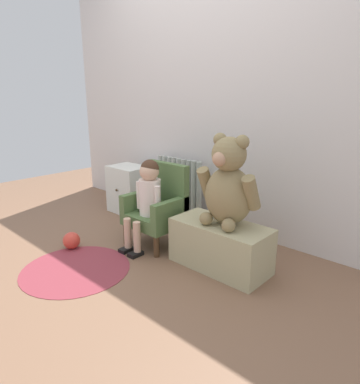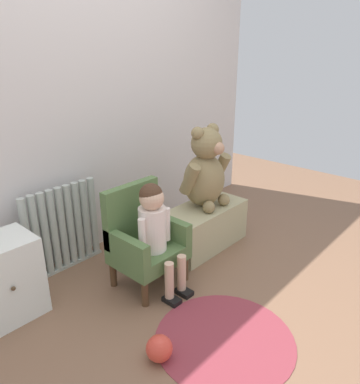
{
  "view_description": "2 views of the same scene",
  "coord_description": "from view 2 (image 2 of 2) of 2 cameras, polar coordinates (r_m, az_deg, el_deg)",
  "views": [
    {
      "loc": [
        1.91,
        -1.22,
        1.17
      ],
      "look_at": [
        0.24,
        0.57,
        0.47
      ],
      "focal_mm": 32.0,
      "sensor_mm": 36.0,
      "label": 1
    },
    {
      "loc": [
        -1.39,
        -1.02,
        1.46
      ],
      "look_at": [
        0.34,
        0.55,
        0.53
      ],
      "focal_mm": 35.0,
      "sensor_mm": 36.0,
      "label": 2
    }
  ],
  "objects": [
    {
      "name": "toy_ball",
      "position": [
        1.99,
        -3.17,
        -22.7
      ],
      "size": [
        0.13,
        0.13,
        0.13
      ],
      "primitive_type": "sphere",
      "color": "#D23F30",
      "rests_on": "ground_plane"
    },
    {
      "name": "large_teddy_bear",
      "position": [
        2.75,
        3.86,
        3.17
      ],
      "size": [
        0.44,
        0.31,
        0.61
      ],
      "color": "#8C784F",
      "rests_on": "low_bench"
    },
    {
      "name": "ground_plane",
      "position": [
        2.26,
        4.84,
        -18.72
      ],
      "size": [
        6.0,
        6.0,
        0.0
      ],
      "primitive_type": "plane",
      "color": "brown"
    },
    {
      "name": "child_figure",
      "position": [
        2.27,
        -3.85,
        -4.79
      ],
      "size": [
        0.25,
        0.35,
        0.7
      ],
      "color": "silver",
      "rests_on": "ground_plane"
    },
    {
      "name": "back_wall",
      "position": [
        2.64,
        -16.38,
        15.15
      ],
      "size": [
        3.8,
        0.05,
        2.4
      ],
      "primitive_type": "cube",
      "color": "silver",
      "rests_on": "ground_plane"
    },
    {
      "name": "radiator",
      "position": [
        2.66,
        -17.48,
        -5.4
      ],
      "size": [
        0.56,
        0.05,
        0.59
      ],
      "color": "#AAB3A9",
      "rests_on": "ground_plane"
    },
    {
      "name": "low_bench",
      "position": [
        2.88,
        3.7,
        -5.24
      ],
      "size": [
        0.68,
        0.33,
        0.32
      ],
      "primitive_type": "cube",
      "color": "tan",
      "rests_on": "ground_plane"
    },
    {
      "name": "small_dresser",
      "position": [
        2.35,
        -25.65,
        -12.04
      ],
      "size": [
        0.4,
        0.32,
        0.48
      ],
      "color": "white",
      "rests_on": "ground_plane"
    },
    {
      "name": "child_armchair",
      "position": [
        2.41,
        -5.56,
        -7.11
      ],
      "size": [
        0.42,
        0.36,
        0.65
      ],
      "color": "#516E3D",
      "rests_on": "ground_plane"
    },
    {
      "name": "floor_rug",
      "position": [
        2.14,
        6.8,
        -21.33
      ],
      "size": [
        0.74,
        0.74,
        0.01
      ],
      "primitive_type": "cylinder",
      "color": "brown",
      "rests_on": "ground_plane"
    }
  ]
}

